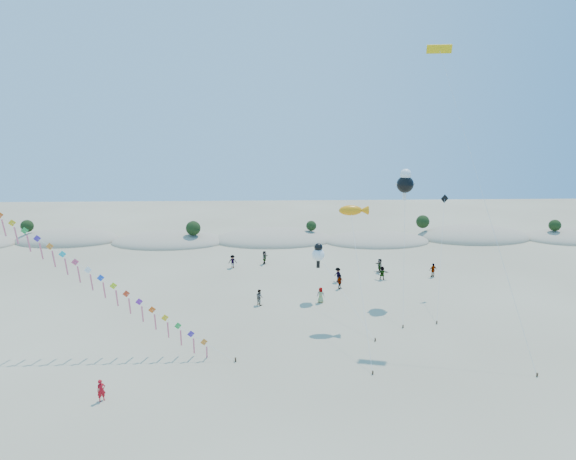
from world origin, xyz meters
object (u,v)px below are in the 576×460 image
(fish_kite, at_px, (354,211))
(parafoil_kite, at_px, (441,56))
(kite_train, at_px, (64,256))
(flyer_foreground, at_px, (101,390))

(fish_kite, relative_size, parafoil_kite, 0.45)
(parafoil_kite, bearing_deg, kite_train, -169.08)
(kite_train, bearing_deg, fish_kite, 12.13)
(kite_train, distance_m, flyer_foreground, 12.13)
(fish_kite, bearing_deg, parafoil_kite, 6.88)
(kite_train, height_order, parafoil_kite, parafoil_kite)
(parafoil_kite, height_order, flyer_foreground, parafoil_kite)
(fish_kite, bearing_deg, flyer_foreground, -145.16)
(fish_kite, height_order, parafoil_kite, parafoil_kite)
(kite_train, bearing_deg, parafoil_kite, 10.92)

